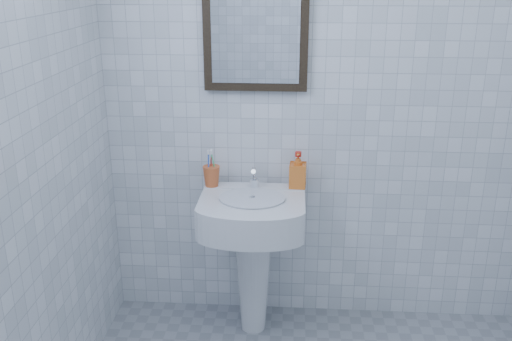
{
  "coord_description": "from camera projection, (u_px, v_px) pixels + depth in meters",
  "views": [
    {
      "loc": [
        -0.14,
        -1.57,
        1.81
      ],
      "look_at": [
        -0.31,
        0.86,
        0.94
      ],
      "focal_mm": 40.0,
      "sensor_mm": 36.0,
      "label": 1
    }
  ],
  "objects": [
    {
      "name": "faucet",
      "position": [
        254.0,
        179.0,
        2.83
      ],
      "size": [
        0.05,
        0.1,
        0.11
      ],
      "color": "silver",
      "rests_on": "washbasin"
    },
    {
      "name": "washbasin",
      "position": [
        253.0,
        241.0,
        2.84
      ],
      "size": [
        0.51,
        0.37,
        0.78
      ],
      "color": "white",
      "rests_on": "ground"
    },
    {
      "name": "wall_mirror",
      "position": [
        256.0,
        25.0,
        2.68
      ],
      "size": [
        0.5,
        0.04,
        0.62
      ],
      "color": "black",
      "rests_on": "wall_back"
    },
    {
      "name": "wall_back",
      "position": [
        325.0,
        89.0,
        2.78
      ],
      "size": [
        2.2,
        0.02,
        2.5
      ],
      "primitive_type": "cube",
      "color": "white",
      "rests_on": "ground"
    },
    {
      "name": "toothbrush_cup",
      "position": [
        212.0,
        176.0,
        2.85
      ],
      "size": [
        0.09,
        0.09,
        0.1
      ],
      "primitive_type": null,
      "rotation": [
        0.0,
        0.0,
        0.01
      ],
      "color": "#CC592A",
      "rests_on": "washbasin"
    },
    {
      "name": "soap_dispenser",
      "position": [
        298.0,
        170.0,
        2.82
      ],
      "size": [
        0.09,
        0.09,
        0.18
      ],
      "primitive_type": "imported",
      "rotation": [
        0.0,
        0.0,
        -0.06
      ],
      "color": "#D75115",
      "rests_on": "washbasin"
    }
  ]
}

